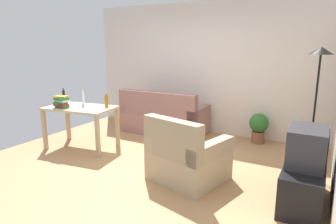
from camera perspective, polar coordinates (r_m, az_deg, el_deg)
ground_plane at (r=4.76m, az=-4.03°, el=-10.02°), size 5.20×4.40×0.02m
wall_rear at (r=6.36m, az=6.69°, el=8.37°), size 5.20×0.10×2.70m
couch at (r=6.25m, az=-0.94°, el=-1.32°), size 1.75×0.84×0.92m
tv_stand at (r=3.91m, az=24.64°, el=-12.44°), size 0.44×1.10×0.48m
tv at (r=3.75m, az=25.35°, el=-6.05°), size 0.41×0.60×0.44m
torchiere_lamp at (r=4.53m, az=27.01°, el=6.11°), size 0.32×0.32×1.81m
desk at (r=5.49m, az=-16.53°, el=-0.17°), size 1.28×0.85×0.76m
potted_plant at (r=5.87m, az=17.08°, el=-2.59°), size 0.36×0.36×0.57m
armchair at (r=4.09m, az=3.49°, el=-8.89°), size 1.08×1.03×0.92m
bottle_dark at (r=5.83m, az=-19.45°, el=2.77°), size 0.05×0.05×0.29m
bottle_clear at (r=5.53m, az=-16.05°, el=2.52°), size 0.05×0.05×0.30m
bottle_amber at (r=5.32m, az=-11.78°, el=2.05°), size 0.06×0.06×0.24m
book_stack at (r=5.47m, az=-19.87°, el=1.88°), size 0.26×0.20×0.21m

